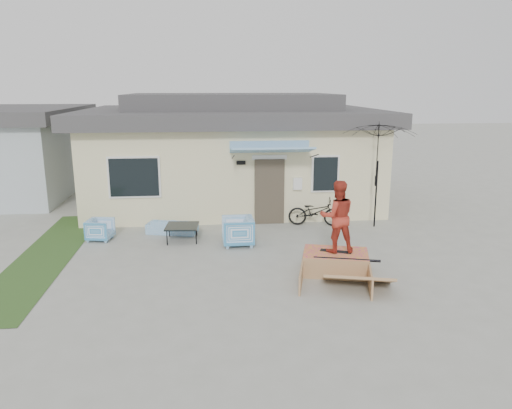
{
  "coord_description": "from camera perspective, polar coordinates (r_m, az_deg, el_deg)",
  "views": [
    {
      "loc": [
        -0.95,
        -10.48,
        4.33
      ],
      "look_at": [
        0.3,
        1.8,
        1.3
      ],
      "focal_mm": 33.95,
      "sensor_mm": 36.0,
      "label": 1
    }
  ],
  "objects": [
    {
      "name": "armchair_right",
      "position": [
        13.49,
        -2.17,
        -2.99
      ],
      "size": [
        0.81,
        0.87,
        0.88
      ],
      "primitive_type": "imported",
      "rotation": [
        0.0,
        0.0,
        -1.55
      ],
      "color": "#2B83BD",
      "rests_on": "ground"
    },
    {
      "name": "patio_umbrella",
      "position": [
        15.42,
        14.1,
        3.74
      ],
      "size": [
        2.54,
        2.41,
        2.2
      ],
      "color": "black",
      "rests_on": "ground"
    },
    {
      "name": "bicycle",
      "position": [
        15.44,
        7.0,
        -0.51
      ],
      "size": [
        1.79,
        0.93,
        1.09
      ],
      "primitive_type": "imported",
      "rotation": [
        0.0,
        0.0,
        1.36
      ],
      "color": "black",
      "rests_on": "ground"
    },
    {
      "name": "coffee_table",
      "position": [
        14.09,
        -8.68,
        -3.32
      ],
      "size": [
        0.98,
        0.98,
        0.45
      ],
      "primitive_type": "cube",
      "rotation": [
        0.0,
        0.0,
        -0.08
      ],
      "color": "black",
      "rests_on": "ground"
    },
    {
      "name": "skate_ramp",
      "position": [
        11.73,
        9.33,
        -6.75
      ],
      "size": [
        1.96,
        2.32,
        0.5
      ],
      "primitive_type": null,
      "rotation": [
        0.0,
        0.0,
        -0.26
      ],
      "color": "#9E754C",
      "rests_on": "ground"
    },
    {
      "name": "skateboard",
      "position": [
        11.69,
        9.38,
        -5.41
      ],
      "size": [
        0.75,
        0.46,
        0.05
      ],
      "primitive_type": "cube",
      "rotation": [
        0.0,
        0.0,
        -0.41
      ],
      "color": "black",
      "rests_on": "skate_ramp"
    },
    {
      "name": "skater",
      "position": [
        11.43,
        9.56,
        -1.26
      ],
      "size": [
        0.84,
        0.66,
        1.71
      ],
      "primitive_type": "imported",
      "rotation": [
        0.0,
        0.0,
        3.13
      ],
      "color": "#AC3223",
      "rests_on": "skateboard"
    },
    {
      "name": "house",
      "position": [
        18.65,
        -2.86,
        6.42
      ],
      "size": [
        10.8,
        8.49,
        4.1
      ],
      "color": "beige",
      "rests_on": "ground"
    },
    {
      "name": "grass_strip",
      "position": [
        13.88,
        -23.43,
        -5.56
      ],
      "size": [
        1.4,
        8.0,
        0.01
      ],
      "primitive_type": "cube",
      "color": "#27461C",
      "rests_on": "ground"
    },
    {
      "name": "armchair_left",
      "position": [
        14.63,
        -17.89,
        -2.71
      ],
      "size": [
        0.73,
        0.77,
        0.69
      ],
      "primitive_type": "imported",
      "rotation": [
        0.0,
        0.0,
        1.39
      ],
      "color": "#2B83BD",
      "rests_on": "ground"
    },
    {
      "name": "ground",
      "position": [
        11.38,
        -0.59,
        -8.57
      ],
      "size": [
        90.0,
        90.0,
        0.0
      ],
      "primitive_type": "plane",
      "color": "gray",
      "rests_on": "ground"
    },
    {
      "name": "loveseat",
      "position": [
        14.8,
        -9.85,
        -2.25
      ],
      "size": [
        1.56,
        0.79,
        0.59
      ],
      "primitive_type": "imported",
      "rotation": [
        0.0,
        0.0,
        2.9
      ],
      "color": "#2B83BD",
      "rests_on": "ground"
    }
  ]
}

